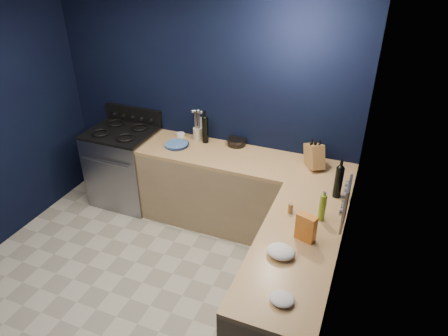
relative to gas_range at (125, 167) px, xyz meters
The scene contains 27 objects.
floor 1.76m from the gas_range, 56.78° to the right, with size 3.50×3.50×0.02m, color #B2AD9B.
ceiling 2.74m from the gas_range, 56.78° to the right, with size 3.50×3.50×0.02m, color silver.
wall_back 1.30m from the gas_range, 20.08° to the left, with size 3.50×0.02×2.60m, color black.
wall_right 3.16m from the gas_range, 27.83° to the right, with size 0.02×3.50×2.60m, color black.
cab_back 1.53m from the gas_range, ahead, with size 2.30×0.63×0.86m, color #937955.
top_back 1.59m from the gas_range, ahead, with size 2.30×0.63×0.04m, color olive.
cab_right 2.62m from the gas_range, 25.64° to the right, with size 0.63×1.67×0.86m, color #937955.
top_right 2.66m from the gas_range, 25.64° to the right, with size 0.63×1.67×0.04m, color olive.
gas_range is the anchor object (origin of this frame).
oven_door 0.32m from the gas_range, 90.00° to the right, with size 0.59×0.02×0.42m, color black.
cooktop 0.48m from the gas_range, ahead, with size 0.76×0.66×0.03m, color black.
backguard 0.65m from the gas_range, 90.00° to the left, with size 0.76×0.06×0.20m, color black.
spice_panel 2.89m from the gas_range, 18.08° to the right, with size 0.02×0.28×0.38m, color gray.
wall_outlet 1.16m from the gas_range, 18.88° to the left, with size 0.09×0.02×0.13m, color white.
plate_stack 0.87m from the gas_range, ahead, with size 0.26×0.26×0.03m, color teal.
ramekin 0.84m from the gas_range, 19.52° to the left, with size 0.10×0.10×0.04m, color white.
utensil_crock 1.05m from the gas_range, 15.50° to the left, with size 0.11×0.11×0.14m, color beige.
wine_bottle_back 1.18m from the gas_range, 11.55° to the left, with size 0.07×0.07×0.30m, color black.
lemon_basket 1.46m from the gas_range, 11.27° to the left, with size 0.21×0.21×0.08m, color black.
knife_block 2.32m from the gas_range, ahead, with size 0.13×0.22×0.24m, color brown.
wine_bottle_right 2.64m from the gas_range, ahead, with size 0.07×0.07×0.30m, color black.
oil_bottle 2.66m from the gas_range, 16.86° to the right, with size 0.06×0.06×0.24m, color olive.
spice_jar_near 2.40m from the gas_range, 18.78° to the right, with size 0.04×0.04×0.09m, color olive.
spice_jar_far 2.61m from the gas_range, 21.26° to the right, with size 0.05×0.05×0.10m, color olive.
crouton_bag 2.69m from the gas_range, 23.50° to the right, with size 0.15×0.07×0.23m, color red.
towel_front 2.67m from the gas_range, 29.62° to the right, with size 0.21×0.18×0.08m, color white.
towel_end 3.00m from the gas_range, 35.56° to the right, with size 0.17×0.15×0.05m, color white.
Camera 1 is at (1.82, -2.16, 2.99)m, focal length 32.77 mm.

